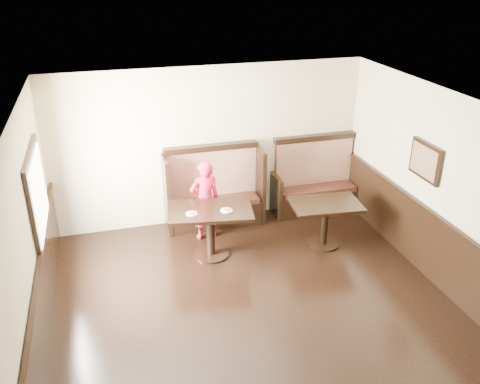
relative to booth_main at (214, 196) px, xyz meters
name	(u,v)px	position (x,y,z in m)	size (l,w,h in m)	color
ground	(274,341)	(0.00, -3.30, -0.53)	(7.00, 7.00, 0.00)	black
room_shell	(245,288)	(-0.30, -3.01, 0.14)	(7.00, 7.00, 7.00)	#C7B990
booth_main	(214,196)	(0.00, 0.00, 0.00)	(1.75, 0.72, 1.45)	black
booth_neighbor	(315,186)	(1.95, 0.00, -0.05)	(1.65, 0.72, 1.45)	black
table_main	(210,220)	(-0.31, -1.09, 0.11)	(1.42, 1.02, 0.83)	black
table_neighbor	(325,214)	(1.58, -1.27, 0.05)	(1.18, 0.84, 0.78)	black
child	(205,200)	(-0.26, -0.49, 0.18)	(0.51, 0.34, 1.41)	red
pizza_plate_left	(192,213)	(-0.61, -1.17, 0.32)	(0.18, 0.18, 0.03)	white
pizza_plate_right	(226,210)	(-0.07, -1.20, 0.32)	(0.19, 0.19, 0.03)	white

